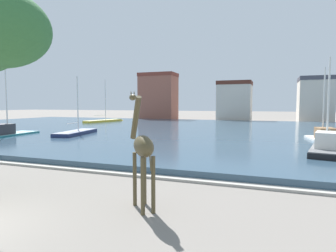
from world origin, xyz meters
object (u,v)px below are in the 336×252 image
(giraffe_statue, at_px, (142,148))
(sailboat_white, at_px, (323,139))
(sailboat_black, at_px, (326,149))
(sailboat_yellow, at_px, (107,122))
(sailboat_navy, at_px, (79,134))
(sailboat_teal, at_px, (7,134))

(giraffe_statue, height_order, sailboat_white, sailboat_white)
(sailboat_white, relative_size, sailboat_black, 0.97)
(sailboat_black, bearing_deg, sailboat_yellow, 143.33)
(sailboat_black, relative_size, sailboat_navy, 0.93)
(giraffe_statue, distance_m, sailboat_yellow, 43.42)
(giraffe_statue, relative_size, sailboat_navy, 0.54)
(giraffe_statue, bearing_deg, sailboat_teal, 149.15)
(sailboat_navy, distance_m, sailboat_teal, 7.02)
(sailboat_yellow, bearing_deg, giraffe_statue, -56.09)
(giraffe_statue, height_order, sailboat_black, sailboat_black)
(sailboat_white, height_order, sailboat_yellow, sailboat_yellow)
(sailboat_yellow, relative_size, sailboat_navy, 1.30)
(sailboat_navy, height_order, sailboat_teal, sailboat_teal)
(sailboat_yellow, bearing_deg, sailboat_white, -27.68)
(giraffe_statue, xyz_separation_m, sailboat_yellow, (-24.21, 36.01, -1.65))
(sailboat_black, xyz_separation_m, sailboat_teal, (-28.61, 0.21, -0.08))
(sailboat_black, height_order, sailboat_navy, sailboat_black)
(giraffe_statue, bearing_deg, sailboat_white, 66.44)
(sailboat_black, xyz_separation_m, sailboat_navy, (-22.70, 4.01, -0.18))
(sailboat_yellow, bearing_deg, sailboat_teal, -82.39)
(giraffe_statue, distance_m, sailboat_teal, 24.61)
(sailboat_black, xyz_separation_m, sailboat_yellow, (-31.73, 23.63, -0.17))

